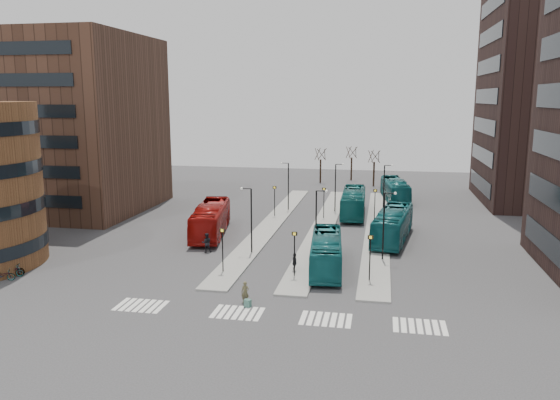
% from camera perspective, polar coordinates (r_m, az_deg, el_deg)
% --- Properties ---
extents(ground, '(160.00, 160.00, 0.00)m').
position_cam_1_polar(ground, '(34.06, -4.58, -14.30)').
color(ground, '#323235').
rests_on(ground, ground).
extents(island_left, '(2.50, 45.00, 0.15)m').
position_cam_1_polar(island_left, '(62.65, -0.92, -2.50)').
color(island_left, gray).
rests_on(island_left, ground).
extents(island_mid, '(2.50, 45.00, 0.15)m').
position_cam_1_polar(island_mid, '(61.76, 4.55, -2.73)').
color(island_mid, gray).
rests_on(island_mid, ground).
extents(island_right, '(2.50, 45.00, 0.15)m').
position_cam_1_polar(island_right, '(61.43, 10.13, -2.94)').
color(island_right, gray).
rests_on(island_right, ground).
extents(suitcase, '(0.52, 0.47, 0.55)m').
position_cam_1_polar(suitcase, '(38.65, -3.40, -10.72)').
color(suitcase, navy).
rests_on(suitcase, ground).
extents(red_bus, '(4.75, 12.29, 3.34)m').
position_cam_1_polar(red_bus, '(58.08, -7.25, -2.03)').
color(red_bus, maroon).
rests_on(red_bus, ground).
extents(teal_bus_a, '(3.43, 10.84, 2.97)m').
position_cam_1_polar(teal_bus_a, '(46.51, 4.86, -5.43)').
color(teal_bus_a, '#125B5E').
rests_on(teal_bus_a, ground).
extents(teal_bus_b, '(2.96, 11.67, 3.24)m').
position_cam_1_polar(teal_bus_b, '(67.73, 7.67, -0.26)').
color(teal_bus_b, '#125B5A').
rests_on(teal_bus_b, ground).
extents(teal_bus_c, '(4.50, 12.08, 3.29)m').
position_cam_1_polar(teal_bus_c, '(56.55, 11.70, -2.54)').
color(teal_bus_c, '#135B5F').
rests_on(teal_bus_c, ground).
extents(teal_bus_d, '(4.14, 11.52, 3.14)m').
position_cam_1_polar(teal_bus_d, '(78.05, 11.92, 1.02)').
color(teal_bus_d, '#135A5F').
rests_on(teal_bus_d, ground).
extents(traveller, '(0.58, 0.39, 1.58)m').
position_cam_1_polar(traveller, '(39.18, -3.66, -9.61)').
color(traveller, brown).
rests_on(traveller, ground).
extents(commuter_a, '(1.09, 0.98, 1.86)m').
position_cam_1_polar(commuter_a, '(51.81, -7.68, -4.45)').
color(commuter_a, black).
rests_on(commuter_a, ground).
extents(commuter_b, '(0.68, 1.06, 1.68)m').
position_cam_1_polar(commuter_b, '(45.58, 1.54, -6.58)').
color(commuter_b, black).
rests_on(commuter_b, ground).
extents(commuter_c, '(0.63, 1.04, 1.58)m').
position_cam_1_polar(commuter_c, '(46.30, 4.75, -6.41)').
color(commuter_c, black).
rests_on(commuter_c, ground).
extents(bicycle_near, '(1.88, 1.30, 0.94)m').
position_cam_1_polar(bicycle_near, '(48.88, -26.97, -7.03)').
color(bicycle_near, gray).
rests_on(bicycle_near, ground).
extents(bicycle_mid, '(1.81, 0.80, 1.05)m').
position_cam_1_polar(bicycle_mid, '(49.87, -26.04, -6.54)').
color(bicycle_mid, gray).
rests_on(bicycle_mid, ground).
extents(bicycle_far, '(1.99, 1.06, 0.99)m').
position_cam_1_polar(bicycle_far, '(49.69, -26.21, -6.66)').
color(bicycle_far, gray).
rests_on(bicycle_far, ground).
extents(crosswalk_stripes, '(22.35, 2.40, 0.01)m').
position_cam_1_polar(crosswalk_stripes, '(37.26, -0.27, -11.99)').
color(crosswalk_stripes, silver).
rests_on(crosswalk_stripes, ground).
extents(office_block, '(25.00, 20.12, 22.00)m').
position_cam_1_polar(office_block, '(76.56, -23.06, 7.32)').
color(office_block, '#482E21').
rests_on(office_block, ground).
extents(sign_poles, '(12.45, 22.12, 3.65)m').
position_cam_1_polar(sign_poles, '(54.50, 3.37, -2.01)').
color(sign_poles, black).
rests_on(sign_poles, ground).
extents(lamp_posts, '(14.04, 20.24, 6.12)m').
position_cam_1_polar(lamp_posts, '(59.02, 5.00, 0.11)').
color(lamp_posts, black).
rests_on(lamp_posts, ground).
extents(bare_trees, '(10.97, 8.14, 5.90)m').
position_cam_1_polar(bare_trees, '(93.32, 7.15, 3.44)').
color(bare_trees, black).
rests_on(bare_trees, ground).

